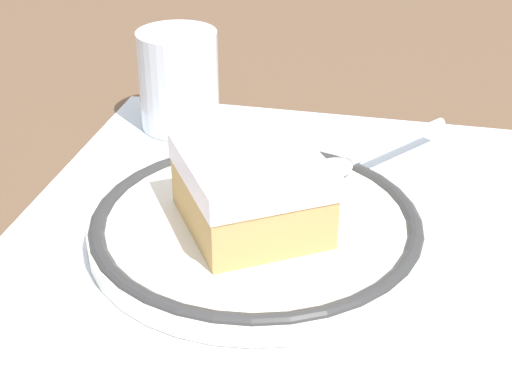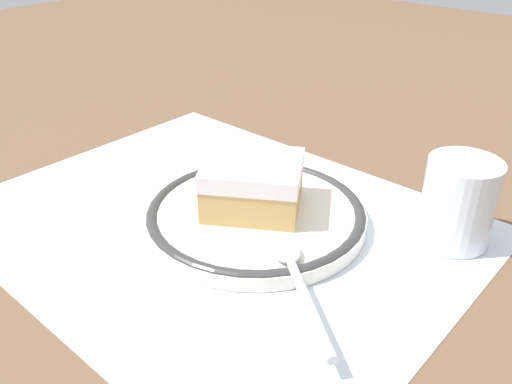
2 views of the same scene
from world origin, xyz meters
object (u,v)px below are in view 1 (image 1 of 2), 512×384
object	(u,v)px
plate	(256,226)
cake_slice	(251,189)
cup	(179,86)
spoon	(361,157)

from	to	relation	value
plate	cake_slice	xyz separation A→B (m)	(0.01, -0.00, 0.03)
cup	cake_slice	bearing A→B (deg)	31.10
cake_slice	cup	size ratio (longest dim) A/B	1.49
spoon	cup	xyz separation A→B (m)	(-0.06, -0.16, 0.02)
plate	spoon	size ratio (longest dim) A/B	1.75
plate	spoon	bearing A→B (deg)	148.45
cake_slice	cup	bearing A→B (deg)	-148.90
spoon	cup	distance (m)	0.17
plate	cup	distance (m)	0.19
plate	cup	bearing A→B (deg)	-147.45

